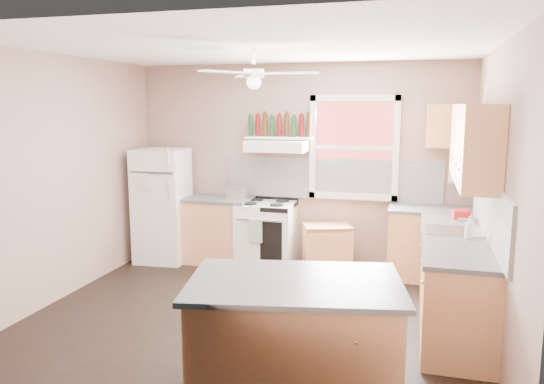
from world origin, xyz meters
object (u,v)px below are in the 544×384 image
(refrigerator, at_px, (162,205))
(stove, at_px, (267,234))
(cart, at_px, (327,248))
(toaster, at_px, (237,192))
(island, at_px, (295,342))

(refrigerator, height_order, stove, refrigerator)
(stove, distance_m, cart, 0.84)
(toaster, distance_m, island, 3.51)
(toaster, distance_m, cart, 1.42)
(cart, xyz_separation_m, island, (0.28, -3.10, 0.13))
(cart, bearing_deg, stove, 159.81)
(refrigerator, bearing_deg, stove, 2.00)
(stove, bearing_deg, island, -71.60)
(cart, relative_size, island, 0.42)
(stove, bearing_deg, toaster, 177.28)
(toaster, xyz_separation_m, island, (1.52, -3.12, -0.56))
(stove, xyz_separation_m, cart, (0.83, -0.01, -0.13))
(toaster, relative_size, stove, 0.33)
(refrigerator, height_order, cart, refrigerator)
(refrigerator, distance_m, toaster, 1.07)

